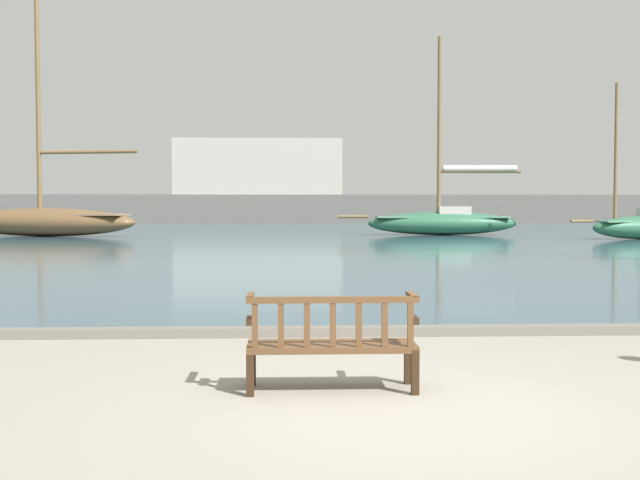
{
  "coord_description": "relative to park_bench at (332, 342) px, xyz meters",
  "views": [
    {
      "loc": [
        -1.03,
        -6.8,
        1.79
      ],
      "look_at": [
        -0.29,
        10.0,
        1.0
      ],
      "focal_mm": 45.0,
      "sensor_mm": 36.0,
      "label": 1
    }
  ],
  "objects": [
    {
      "name": "park_bench",
      "position": [
        0.0,
        0.0,
        0.0
      ],
      "size": [
        1.6,
        0.53,
        0.92
      ],
      "color": "#322113",
      "rests_on": "ground"
    },
    {
      "name": "harbor_water",
      "position": [
        0.59,
        43.28,
        -0.43
      ],
      "size": [
        100.0,
        80.0,
        0.08
      ],
      "primitive_type": "cube",
      "color": "#385666",
      "rests_on": "ground"
    },
    {
      "name": "quay_edge_kerb",
      "position": [
        0.59,
        3.13,
        -0.41
      ],
      "size": [
        40.0,
        0.3,
        0.12
      ],
      "primitive_type": "cube",
      "color": "slate",
      "rests_on": "ground"
    },
    {
      "name": "sailboat_outer_starboard",
      "position": [
        -12.6,
        33.52,
        0.46
      ],
      "size": [
        11.43,
        4.41,
        12.2
      ],
      "color": "brown",
      "rests_on": "harbor_water"
    },
    {
      "name": "ground_plane",
      "position": [
        0.59,
        -0.72,
        -0.47
      ],
      "size": [
        160.0,
        160.0,
        0.0
      ],
      "primitive_type": "plane",
      "color": "gray"
    },
    {
      "name": "sailboat_nearest_starboard",
      "position": [
        7.9,
        34.34,
        0.42
      ],
      "size": [
        9.65,
        2.16,
        10.36
      ],
      "color": "#2D6647",
      "rests_on": "harbor_water"
    },
    {
      "name": "far_breakwater",
      "position": [
        -0.32,
        60.34,
        1.75
      ],
      "size": [
        59.2,
        2.4,
        7.17
      ],
      "color": "#66605B",
      "rests_on": "ground"
    }
  ]
}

